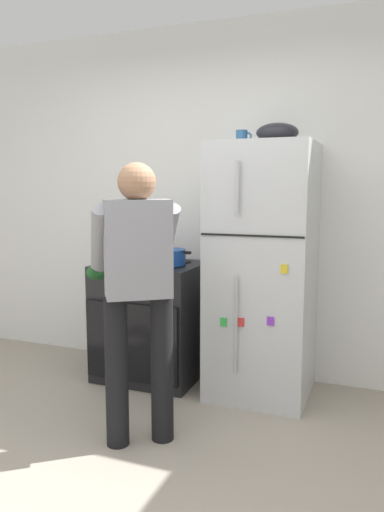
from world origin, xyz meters
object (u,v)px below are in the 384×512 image
object	(u,v)px
pepper_mill	(129,246)
mixing_bowl	(277,133)
stove_range	(151,321)
red_pot	(167,257)
refrigerator	(263,271)
coffee_mug	(242,137)
person_cook	(137,279)

from	to	relation	value
pepper_mill	mixing_bowl	bearing A→B (deg)	-9.10
stove_range	pepper_mill	distance (m)	0.66
red_pot	refrigerator	bearing A→B (deg)	4.01
red_pot	mixing_bowl	xyz separation A→B (m)	(0.79, 0.05, 0.87)
coffee_mug	stove_range	bearing A→B (deg)	-175.01
stove_range	pepper_mill	bearing A→B (deg)	144.96
pepper_mill	mixing_bowl	size ratio (longest dim) A/B	0.65
stove_range	coffee_mug	xyz separation A→B (m)	(0.69, 0.06, 1.37)
refrigerator	coffee_mug	distance (m)	0.95
person_cook	mixing_bowl	bearing A→B (deg)	57.88
red_pot	pepper_mill	xyz separation A→B (m)	(-0.46, 0.25, 0.03)
coffee_mug	pepper_mill	world-z (taller)	coffee_mug
mixing_bowl	red_pot	bearing A→B (deg)	-176.37
stove_range	mixing_bowl	bearing A→B (deg)	0.62
coffee_mug	mixing_bowl	size ratio (longest dim) A/B	0.40
pepper_mill	stove_range	bearing A→B (deg)	-35.04
stove_range	person_cook	xyz separation A→B (m)	(0.37, -0.91, 0.51)
stove_range	mixing_bowl	size ratio (longest dim) A/B	3.18
refrigerator	mixing_bowl	bearing A→B (deg)	0.22
mixing_bowl	pepper_mill	bearing A→B (deg)	170.90
person_cook	red_pot	distance (m)	0.90
person_cook	stove_range	bearing A→B (deg)	111.94
refrigerator	coffee_mug	bearing A→B (deg)	164.17
coffee_mug	pepper_mill	distance (m)	1.30
stove_range	red_pot	world-z (taller)	red_pot
red_pot	coffee_mug	world-z (taller)	coffee_mug
stove_range	refrigerator	bearing A→B (deg)	0.66
red_pot	pepper_mill	size ratio (longest dim) A/B	2.01
person_cook	coffee_mug	world-z (taller)	coffee_mug
refrigerator	stove_range	xyz separation A→B (m)	(-0.87, -0.01, -0.44)
red_pot	coffee_mug	size ratio (longest dim) A/B	3.30
red_pot	pepper_mill	distance (m)	0.52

